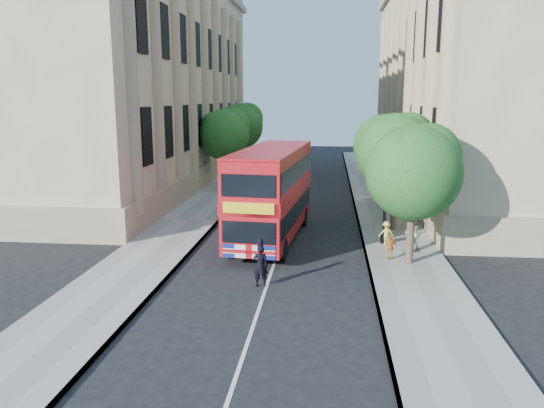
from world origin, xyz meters
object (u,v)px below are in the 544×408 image
(box_van, at_px, (265,186))
(police_constable, at_px, (260,266))
(lamp_post, at_px, (385,195))
(woman_pedestrian, at_px, (412,233))
(double_decker_bus, at_px, (272,191))

(box_van, relative_size, police_constable, 3.47)
(lamp_post, xyz_separation_m, woman_pedestrian, (1.18, -0.98, -1.57))
(woman_pedestrian, bearing_deg, lamp_post, -73.67)
(box_van, bearing_deg, woman_pedestrian, -53.27)
(lamp_post, relative_size, police_constable, 3.19)
(lamp_post, height_order, box_van, lamp_post)
(woman_pedestrian, bearing_deg, police_constable, 5.44)
(double_decker_bus, relative_size, box_van, 1.79)
(police_constable, xyz_separation_m, woman_pedestrian, (6.42, 5.26, 0.13))
(lamp_post, height_order, double_decker_bus, lamp_post)
(box_van, distance_m, police_constable, 14.31)
(lamp_post, relative_size, double_decker_bus, 0.51)
(box_van, distance_m, woman_pedestrian, 12.00)
(woman_pedestrian, bearing_deg, box_van, -82.21)
(police_constable, bearing_deg, lamp_post, -139.15)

